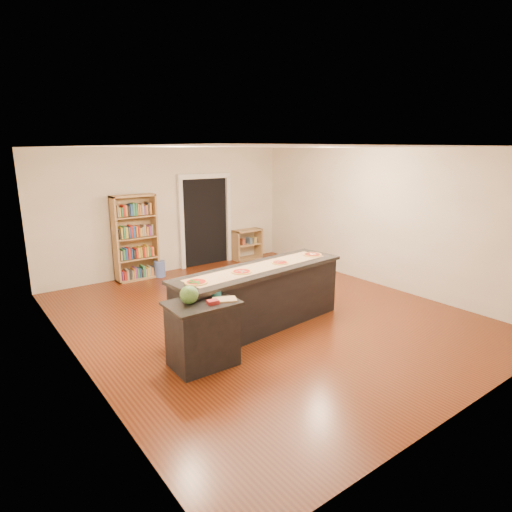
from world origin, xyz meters
TOP-DOWN VIEW (x-y plane):
  - room at (0.00, 0.00)m, footprint 6.00×7.00m
  - doorway at (0.90, 3.46)m, footprint 1.40×0.09m
  - kitchen_island at (-0.35, -0.37)m, footprint 2.99×0.81m
  - side_counter at (-1.70, -0.93)m, footprint 0.89×0.65m
  - bookshelf at (-0.93, 3.29)m, footprint 0.92×0.33m
  - low_shelf at (2.01, 3.29)m, footprint 0.77×0.33m
  - waste_bin at (-0.47, 3.17)m, footprint 0.24×0.24m
  - kraft_paper at (-0.35, -0.36)m, footprint 2.62×0.72m
  - watermelon at (-1.85, -0.89)m, footprint 0.24×0.24m
  - cutting_board at (-1.43, -1.05)m, footprint 0.35×0.30m
  - package_red at (-1.62, -1.07)m, footprint 0.15×0.12m
  - package_teal at (-1.43, -0.81)m, footprint 0.17×0.17m
  - pizza_a at (-1.53, -0.49)m, footprint 0.30×0.30m
  - pizza_b at (-0.74, -0.44)m, footprint 0.32×0.32m
  - pizza_c at (0.05, -0.37)m, footprint 0.28×0.28m
  - pizza_d at (0.85, -0.29)m, footprint 0.34×0.34m

SIDE VIEW (x-z plane):
  - waste_bin at x=-0.47m, z-range 0.00..0.36m
  - low_shelf at x=2.01m, z-range 0.00..0.77m
  - side_counter at x=-1.70m, z-range 0.00..0.88m
  - kitchen_island at x=-0.35m, z-range 0.00..0.99m
  - cutting_board at x=-1.43m, z-range 0.88..0.90m
  - package_red at x=-1.62m, z-range 0.88..0.93m
  - package_teal at x=-1.43m, z-range 0.88..0.94m
  - bookshelf at x=-0.93m, z-range 0.00..1.84m
  - kraft_paper at x=-0.35m, z-range 0.98..0.99m
  - watermelon at x=-1.85m, z-range 0.88..1.11m
  - pizza_c at x=0.05m, z-range 0.99..1.01m
  - pizza_d at x=0.85m, z-range 0.99..1.01m
  - pizza_a at x=-1.53m, z-range 0.99..1.01m
  - pizza_b at x=-0.74m, z-range 0.99..1.01m
  - doorway at x=0.90m, z-range 0.10..2.31m
  - room at x=0.00m, z-range 0.00..2.80m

